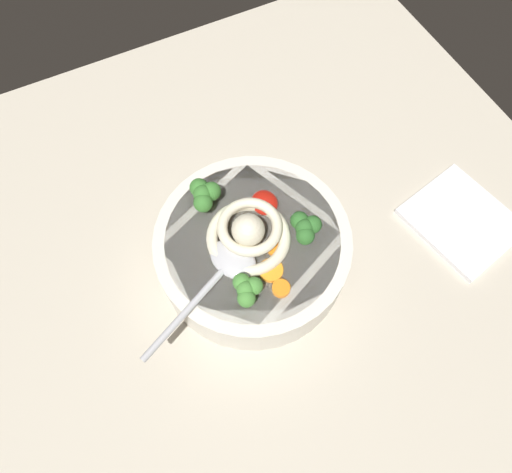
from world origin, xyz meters
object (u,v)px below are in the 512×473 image
soup_spoon (225,268)px  soup_bowl (256,248)px  noodle_pile (249,233)px  folded_napkin (462,220)px

soup_spoon → soup_bowl: bearing=-180.0°
noodle_pile → soup_spoon: 5.05cm
soup_bowl → soup_spoon: soup_spoon is taller
soup_bowl → soup_spoon: (-2.37, 5.16, 4.08)cm
soup_spoon → folded_napkin: bearing=146.1°
soup_bowl → noodle_pile: 4.77cm
noodle_pile → soup_bowl: bearing=-104.6°
soup_spoon → folded_napkin: size_ratio=1.23×
soup_bowl → soup_spoon: 6.99cm
soup_bowl → noodle_pile: bearing=75.4°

